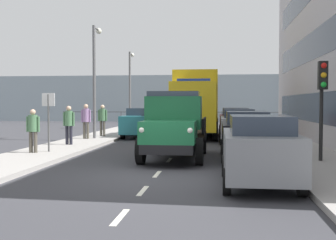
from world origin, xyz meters
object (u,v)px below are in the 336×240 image
(pedestrian_strolling, at_px, (86,118))
(lamp_post_promenade, at_px, (95,71))
(car_teal_oppositeside_0, at_px, (143,122))
(car_silver_kerbside_2, at_px, (238,125))
(car_maroon_kerbside_3, at_px, (235,121))
(traffic_light_near, at_px, (322,89))
(lamp_post_far, at_px, (130,82))
(street_sign, at_px, (48,112))
(pedestrian_with_bag, at_px, (33,127))
(lorry_cargo_yellow, at_px, (196,102))
(truck_vintage_green, at_px, (174,127))
(car_black_kerbside_1, at_px, (246,134))
(pedestrian_couple_a, at_px, (103,118))
(car_grey_kerbside_near, at_px, (259,149))
(pedestrian_near_railing, at_px, (69,122))

(pedestrian_strolling, height_order, lamp_post_promenade, lamp_post_promenade)
(car_teal_oppositeside_0, bearing_deg, car_silver_kerbside_2, 150.72)
(car_maroon_kerbside_3, xyz_separation_m, traffic_light_near, (-2.31, 12.12, 1.58))
(lamp_post_far, bearing_deg, pedestrian_strolling, 89.26)
(pedestrian_strolling, xyz_separation_m, traffic_light_near, (-10.19, 7.41, 1.25))
(car_maroon_kerbside_3, bearing_deg, street_sign, 54.82)
(pedestrian_with_bag, distance_m, street_sign, 0.84)
(lorry_cargo_yellow, xyz_separation_m, pedestrian_with_bag, (5.62, 10.09, -0.97))
(truck_vintage_green, distance_m, pedestrian_with_bag, 5.36)
(car_black_kerbside_1, relative_size, car_silver_kerbside_2, 1.09)
(car_teal_oppositeside_0, distance_m, street_sign, 9.25)
(truck_vintage_green, bearing_deg, street_sign, -7.08)
(pedestrian_with_bag, xyz_separation_m, pedestrian_couple_a, (-0.40, -8.18, 0.09))
(truck_vintage_green, xyz_separation_m, pedestrian_strolling, (5.32, -6.50, 0.04))
(pedestrian_strolling, relative_size, lamp_post_far, 0.31)
(car_black_kerbside_1, xyz_separation_m, street_sign, (7.47, -0.12, 0.79))
(lamp_post_far, bearing_deg, car_silver_kerbside_2, 126.16)
(lamp_post_promenade, xyz_separation_m, street_sign, (-0.05, 6.42, -2.05))
(car_silver_kerbside_2, distance_m, car_maroon_kerbside_3, 4.66)
(car_grey_kerbside_near, relative_size, pedestrian_near_railing, 2.19)
(traffic_light_near, height_order, lamp_post_promenade, lamp_post_promenade)
(car_black_kerbside_1, distance_m, lamp_post_promenade, 10.37)
(car_grey_kerbside_near, height_order, pedestrian_near_railing, pedestrian_near_railing)
(street_sign, bearing_deg, pedestrian_couple_a, -89.72)
(pedestrian_near_railing, height_order, street_sign, street_sign)
(lorry_cargo_yellow, xyz_separation_m, car_teal_oppositeside_0, (3.12, 0.69, -1.18))
(car_maroon_kerbside_3, height_order, street_sign, street_sign)
(car_grey_kerbside_near, distance_m, pedestrian_strolling, 13.56)
(car_grey_kerbside_near, relative_size, street_sign, 1.70)
(car_maroon_kerbside_3, bearing_deg, pedestrian_couple_a, 20.65)
(car_maroon_kerbside_3, distance_m, street_sign, 13.00)
(pedestrian_near_railing, distance_m, lamp_post_far, 13.98)
(traffic_light_near, distance_m, lamp_post_promenade, 12.71)
(lorry_cargo_yellow, xyz_separation_m, lamp_post_promenade, (5.23, 3.25, 1.66))
(truck_vintage_green, height_order, pedestrian_with_bag, truck_vintage_green)
(pedestrian_with_bag, relative_size, lamp_post_promenade, 0.27)
(car_grey_kerbside_near, height_order, traffic_light_near, traffic_light_near)
(lorry_cargo_yellow, bearing_deg, traffic_light_near, 112.37)
(pedestrian_with_bag, xyz_separation_m, pedestrian_strolling, (-0.04, -6.30, 0.11))
(car_silver_kerbside_2, bearing_deg, lorry_cargo_yellow, -58.32)
(car_teal_oppositeside_0, relative_size, traffic_light_near, 1.46)
(truck_vintage_green, relative_size, car_teal_oppositeside_0, 1.21)
(car_maroon_kerbside_3, bearing_deg, pedestrian_with_bag, 54.29)
(car_grey_kerbside_near, distance_m, lamp_post_promenade, 14.09)
(truck_vintage_green, xyz_separation_m, car_teal_oppositeside_0, (2.86, -9.60, -0.28))
(car_teal_oppositeside_0, height_order, pedestrian_couple_a, pedestrian_couple_a)
(car_maroon_kerbside_3, bearing_deg, car_grey_kerbside_near, 90.00)
(car_teal_oppositeside_0, distance_m, pedestrian_with_bag, 9.73)
(car_black_kerbside_1, relative_size, car_teal_oppositeside_0, 0.89)
(car_teal_oppositeside_0, xyz_separation_m, pedestrian_couple_a, (2.09, 1.22, 0.30))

